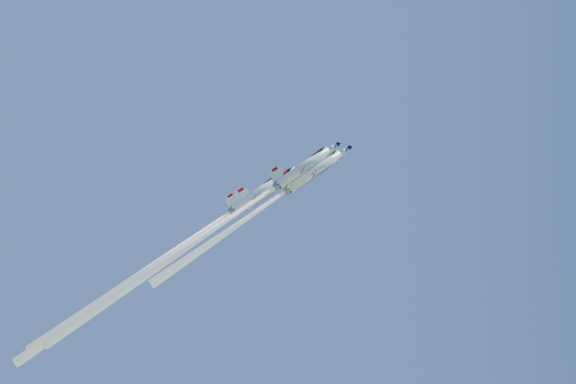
# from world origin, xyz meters

# --- Properties ---
(jet_lead) EXTENTS (34.15, 13.71, 31.34)m
(jet_lead) POSITION_xyz_m (-4.96, -0.89, 99.88)
(jet_lead) COLOR white
(jet_left) EXTENTS (48.52, 20.17, 46.00)m
(jet_left) POSITION_xyz_m (-22.05, 4.19, 92.87)
(jet_left) COLOR white
(jet_right) EXTENTS (44.46, 18.68, 42.28)m
(jet_right) POSITION_xyz_m (-13.24, -7.97, 93.86)
(jet_right) COLOR white
(jet_slot) EXTENTS (40.76, 16.99, 38.67)m
(jet_slot) POSITION_xyz_m (-20.83, -3.29, 91.58)
(jet_slot) COLOR white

